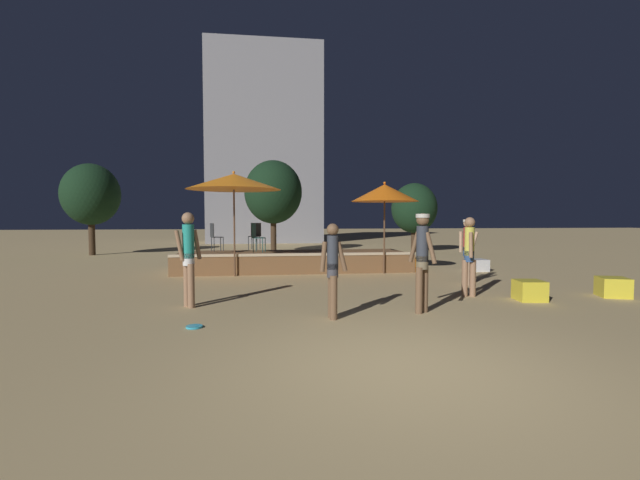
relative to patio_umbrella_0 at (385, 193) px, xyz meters
The scene contains 21 objects.
ground_plane 8.80m from the patio_umbrella_0, 104.08° to the right, with size 120.00×120.00×0.00m, color tan.
wooden_deck 3.74m from the patio_umbrella_0, 154.17° to the left, with size 7.49×2.56×0.65m.
patio_umbrella_0 is the anchor object (origin of this frame).
patio_umbrella_1 4.56m from the patio_umbrella_0, behind, with size 2.76×2.76×3.09m.
cube_seat_0 3.92m from the patio_umbrella_0, ahead, with size 0.57×0.57×0.38m.
cube_seat_1 5.44m from the patio_umbrella_0, 68.49° to the right, with size 0.61×0.61×0.42m.
cube_seat_2 6.33m from the patio_umbrella_0, 49.00° to the right, with size 0.72×0.72×0.43m.
cube_seat_3 2.50m from the patio_umbrella_0, 18.13° to the left, with size 0.50×0.50×0.43m.
person_0 6.39m from the patio_umbrella_0, 114.23° to the right, with size 0.49×0.29×1.63m.
person_1 3.26m from the patio_umbrella_0, 58.78° to the right, with size 0.48×0.29×1.69m.
person_2 6.89m from the patio_umbrella_0, 139.80° to the right, with size 0.49×0.38×1.84m.
person_3 5.67m from the patio_umbrella_0, 98.97° to the right, with size 0.41×0.53×1.81m.
person_4 4.36m from the patio_umbrella_0, 79.22° to the right, with size 0.29×0.50×1.74m.
bistro_chair_0 5.56m from the patio_umbrella_0, 166.80° to the left, with size 0.45×0.44×0.90m.
bistro_chair_1 4.19m from the patio_umbrella_0, behind, with size 0.43×0.42×0.90m.
bistro_chair_2 4.59m from the patio_umbrella_0, 154.88° to the left, with size 0.44×0.44×0.90m.
frisbee_disc 8.05m from the patio_umbrella_0, 128.81° to the right, with size 0.26×0.26×0.03m.
background_tree_0 14.06m from the patio_umbrella_0, 145.17° to the left, with size 2.55×2.55×4.19m.
background_tree_1 8.81m from the patio_umbrella_0, 64.19° to the left, with size 2.28×2.28×3.46m.
background_tree_2 8.87m from the patio_umbrella_0, 111.27° to the left, with size 2.80×2.80×4.52m.
distant_building 18.34m from the patio_umbrella_0, 101.53° to the left, with size 7.83×3.54×13.47m.
Camera 1 is at (-1.66, -4.63, 1.74)m, focal length 24.00 mm.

